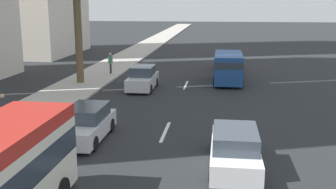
% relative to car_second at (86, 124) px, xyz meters
% --- Properties ---
extents(ground_plane, '(198.00, 198.00, 0.00)m').
position_rel_car_second_xyz_m(ground_plane, '(19.26, -3.43, -0.73)').
color(ground_plane, '#26282B').
extents(sidewalk_right, '(162.00, 3.95, 0.15)m').
position_rel_car_second_xyz_m(sidewalk_right, '(19.26, 4.47, -0.66)').
color(sidewalk_right, '#B2ADA3').
rests_on(sidewalk_right, ground_plane).
extents(lane_stripe_mid, '(3.20, 0.16, 0.01)m').
position_rel_car_second_xyz_m(lane_stripe_mid, '(1.55, -3.43, -0.73)').
color(lane_stripe_mid, silver).
rests_on(lane_stripe_mid, ground_plane).
extents(lane_stripe_far, '(3.20, 0.16, 0.01)m').
position_rel_car_second_xyz_m(lane_stripe_far, '(13.21, -3.43, -0.73)').
color(lane_stripe_far, silver).
rests_on(lane_stripe_far, ground_plane).
extents(car_second, '(4.37, 1.80, 1.54)m').
position_rel_car_second_xyz_m(car_second, '(0.00, 0.00, 0.00)').
color(car_second, silver).
rests_on(car_second, ground_plane).
extents(car_third, '(4.76, 1.85, 1.56)m').
position_rel_car_second_xyz_m(car_third, '(-2.49, -6.64, 0.01)').
color(car_third, white).
rests_on(car_third, ground_plane).
extents(car_fourth, '(4.27, 1.79, 1.67)m').
position_rel_car_second_xyz_m(car_fourth, '(11.35, -0.46, 0.05)').
color(car_fourth, silver).
rests_on(car_fourth, ground_plane).
extents(van_fifth, '(5.37, 2.22, 2.30)m').
position_rel_car_second_xyz_m(van_fifth, '(14.56, -6.61, 0.59)').
color(van_fifth, '#1E478C').
rests_on(van_fifth, ground_plane).
extents(car_sixth, '(4.15, 1.96, 1.61)m').
position_rel_car_second_xyz_m(car_sixth, '(20.93, -6.78, 0.03)').
color(car_sixth, '#A51E1E').
rests_on(car_sixth, ground_plane).
extents(pedestrian_near_lamp, '(0.36, 0.29, 1.64)m').
position_rel_car_second_xyz_m(pedestrian_near_lamp, '(1.00, 4.56, 0.32)').
color(pedestrian_near_lamp, navy).
rests_on(pedestrian_near_lamp, sidewalk_right).
extents(pedestrian_mid_block, '(0.36, 0.39, 1.80)m').
position_rel_car_second_xyz_m(pedestrian_mid_block, '(16.74, 3.38, 0.42)').
color(pedestrian_mid_block, '#333338').
rests_on(pedestrian_mid_block, sidewalk_right).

